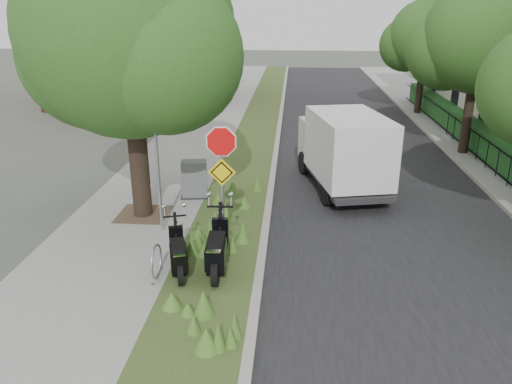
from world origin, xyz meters
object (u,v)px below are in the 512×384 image
scooter_far (217,254)px  utility_cabinet (194,180)px  sign_assembly (222,165)px  scooter_near (178,258)px  box_truck (343,147)px

scooter_far → utility_cabinet: 4.85m
sign_assembly → scooter_near: bearing=-129.1°
sign_assembly → box_truck: bearing=57.7°
box_truck → utility_cabinet: box_truck is taller
scooter_near → utility_cabinet: bearing=96.7°
box_truck → utility_cabinet: (-4.59, -1.34, -0.75)m
scooter_near → box_truck: (4.04, 6.09, 0.89)m
box_truck → utility_cabinet: 4.84m
sign_assembly → scooter_far: sign_assembly is taller
sign_assembly → scooter_far: bearing=-90.6°
scooter_far → box_truck: 6.84m
box_truck → utility_cabinet: size_ratio=4.46×
scooter_near → scooter_far: bearing=7.3°
sign_assembly → utility_cabinet: sign_assembly is taller
sign_assembly → scooter_far: 1.97m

